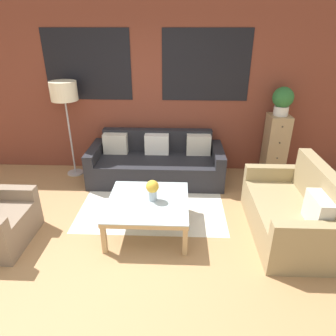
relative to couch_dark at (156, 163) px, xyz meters
The scene contains 10 objects.
ground_plane 1.98m from the couch_dark, 94.93° to the right, with size 16.00×16.00×0.00m, color #AD7F51.
wall_back_brick 1.24m from the couch_dark, 109.14° to the left, with size 8.40×0.09×2.80m.
rug 0.83m from the couch_dark, 89.77° to the right, with size 2.05×1.56×0.00m.
couch_dark is the anchor object (origin of this frame).
settee_vintage 2.28m from the couch_dark, 39.34° to the right, with size 0.80×1.48×0.92m.
coffee_table 1.42m from the couch_dark, 89.88° to the right, with size 1.00×1.00×0.42m.
floor_lamp 1.84m from the couch_dark, behind, with size 0.42×0.42×1.60m.
drawer_cabinet 2.02m from the couch_dark, ahead, with size 0.34×0.40×1.07m.
potted_plant 2.26m from the couch_dark, ahead, with size 0.33×0.33×0.45m.
flower_vase 1.43m from the couch_dark, 87.46° to the right, with size 0.16×0.16×0.27m.
Camera 1 is at (0.55, -2.61, 2.38)m, focal length 32.00 mm.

